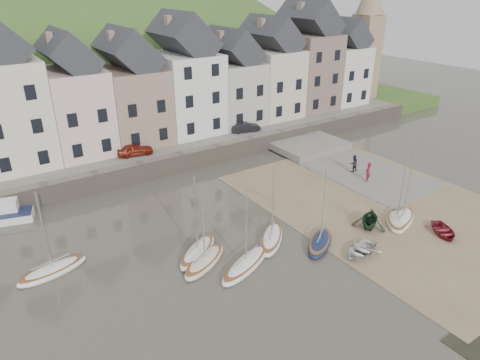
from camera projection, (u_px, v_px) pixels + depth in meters
ground at (285, 245)px, 31.87m from camera, size 160.00×160.00×0.00m
quay_land at (128, 126)px, 55.67m from camera, size 90.00×30.00×1.50m
quay_street at (166, 146)px, 46.67m from camera, size 70.00×7.00×0.10m
seawall at (180, 161)px, 44.30m from camera, size 70.00×1.20×1.80m
beach at (383, 205)px, 37.44m from camera, size 18.00×26.00×0.06m
slipway at (347, 165)px, 45.48m from camera, size 8.00×18.00×0.12m
hillside at (61, 188)px, 82.08m from camera, size 134.40×84.00×84.00m
townhouse_terrace at (163, 85)px, 47.77m from camera, size 61.05×8.00×13.93m
church_spire at (367, 32)px, 62.83m from camera, size 4.00×4.00×18.00m
sailboat_0 at (53, 270)px, 28.63m from camera, size 4.90×2.38×6.32m
sailboat_1 at (198, 252)px, 30.62m from camera, size 4.69×3.94×6.32m
sailboat_2 at (205, 261)px, 29.57m from camera, size 4.78×3.61×6.32m
sailboat_3 at (271, 238)px, 32.22m from camera, size 4.54×4.45×6.32m
sailboat_4 at (246, 264)px, 29.29m from camera, size 5.68×3.61×6.32m
sailboat_5 at (320, 242)px, 31.69m from camera, size 4.39×3.66×6.32m
sailboat_6 at (402, 219)px, 34.78m from camera, size 4.84×3.23×6.32m
sailboat_7 at (396, 221)px, 34.50m from camera, size 3.72×3.57×6.32m
rowboat_white at (361, 250)px, 30.53m from camera, size 3.64×2.95×0.67m
rowboat_green at (370, 219)px, 33.72m from camera, size 3.88×3.75×1.56m
rowboat_red at (443, 231)px, 32.95m from camera, size 3.37×3.62×0.61m
person_red at (368, 172)px, 41.45m from camera, size 0.83×0.75×1.91m
person_dark at (354, 163)px, 43.56m from camera, size 0.93×0.77×1.76m
car_left at (135, 150)px, 43.72m from camera, size 3.78×2.06×1.22m
car_right at (246, 127)px, 50.66m from camera, size 3.65×1.95×1.14m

